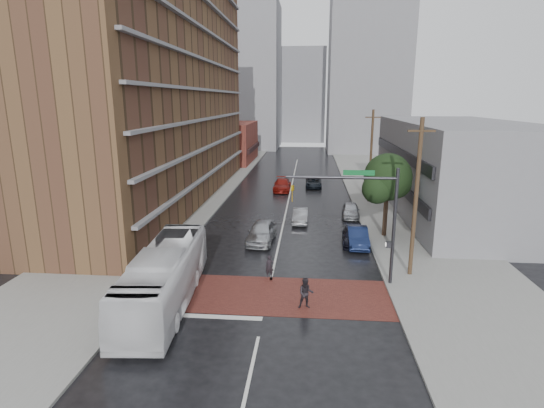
# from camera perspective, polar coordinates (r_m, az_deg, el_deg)

# --- Properties ---
(ground) EXTENTS (160.00, 160.00, 0.00)m
(ground) POSITION_cam_1_polar(r_m,az_deg,el_deg) (24.65, -0.70, -12.62)
(ground) COLOR black
(ground) RESTS_ON ground
(crosswalk) EXTENTS (14.00, 5.00, 0.02)m
(crosswalk) POSITION_cam_1_polar(r_m,az_deg,el_deg) (25.09, -0.59, -12.10)
(crosswalk) COLOR maroon
(crosswalk) RESTS_ON ground
(sidewalk_west) EXTENTS (9.00, 90.00, 0.15)m
(sidewalk_west) POSITION_cam_1_polar(r_m,az_deg,el_deg) (50.12, -10.99, 1.02)
(sidewalk_west) COLOR gray
(sidewalk_west) RESTS_ON ground
(sidewalk_east) EXTENTS (9.00, 90.00, 0.15)m
(sidewalk_east) POSITION_cam_1_polar(r_m,az_deg,el_deg) (49.09, 15.80, 0.47)
(sidewalk_east) COLOR gray
(sidewalk_east) RESTS_ON ground
(apartment_block) EXTENTS (10.00, 44.00, 28.00)m
(apartment_block) POSITION_cam_1_polar(r_m,az_deg,el_deg) (48.83, -15.05, 16.94)
(apartment_block) COLOR brown
(apartment_block) RESTS_ON ground
(storefront_west) EXTENTS (8.00, 16.00, 7.00)m
(storefront_west) POSITION_cam_1_polar(r_m,az_deg,el_deg) (77.64, -5.60, 8.25)
(storefront_west) COLOR brown
(storefront_west) RESTS_ON ground
(building_east) EXTENTS (11.00, 26.00, 9.00)m
(building_east) POSITION_cam_1_polar(r_m,az_deg,el_deg) (44.78, 23.63, 4.36)
(building_east) COLOR gray
(building_east) RESTS_ON ground
(distant_tower_west) EXTENTS (18.00, 16.00, 32.00)m
(distant_tower_west) POSITION_cam_1_polar(r_m,az_deg,el_deg) (101.39, -4.35, 16.65)
(distant_tower_west) COLOR gray
(distant_tower_west) RESTS_ON ground
(distant_tower_east) EXTENTS (16.00, 14.00, 36.00)m
(distant_tower_east) POSITION_cam_1_polar(r_m,az_deg,el_deg) (94.95, 12.77, 17.77)
(distant_tower_east) COLOR gray
(distant_tower_east) RESTS_ON ground
(distant_tower_center) EXTENTS (12.00, 10.00, 24.00)m
(distant_tower_center) POSITION_cam_1_polar(r_m,az_deg,el_deg) (116.98, 4.08, 14.32)
(distant_tower_center) COLOR gray
(distant_tower_center) RESTS_ON ground
(street_tree) EXTENTS (4.20, 4.10, 6.90)m
(street_tree) POSITION_cam_1_polar(r_m,az_deg,el_deg) (35.12, 15.29, 3.10)
(street_tree) COLOR #332319
(street_tree) RESTS_ON ground
(signal_mast) EXTENTS (6.50, 0.30, 7.20)m
(signal_mast) POSITION_cam_1_polar(r_m,az_deg,el_deg) (25.50, 13.04, -0.72)
(signal_mast) COLOR #2D2D33
(signal_mast) RESTS_ON ground
(utility_pole_near) EXTENTS (1.60, 0.26, 10.00)m
(utility_pole_near) POSITION_cam_1_polar(r_m,az_deg,el_deg) (27.40, 18.79, 0.77)
(utility_pole_near) COLOR #473321
(utility_pole_near) RESTS_ON ground
(utility_pole_far) EXTENTS (1.60, 0.26, 10.00)m
(utility_pole_far) POSITION_cam_1_polar(r_m,az_deg,el_deg) (46.79, 13.15, 6.31)
(utility_pole_far) COLOR #473321
(utility_pole_far) RESTS_ON ground
(transit_bus) EXTENTS (3.55, 11.63, 3.19)m
(transit_bus) POSITION_cam_1_polar(r_m,az_deg,el_deg) (24.23, -14.19, -9.41)
(transit_bus) COLOR silver
(transit_bus) RESTS_ON ground
(pedestrian_a) EXTENTS (0.58, 0.44, 1.45)m
(pedestrian_a) POSITION_cam_1_polar(r_m,az_deg,el_deg) (27.08, -0.33, -8.42)
(pedestrian_a) COLOR black
(pedestrian_a) RESTS_ON ground
(pedestrian_b) EXTENTS (0.90, 0.73, 1.72)m
(pedestrian_b) POSITION_cam_1_polar(r_m,az_deg,el_deg) (23.36, 4.59, -11.89)
(pedestrian_b) COLOR black
(pedestrian_b) RESTS_ON ground
(car_travel_a) EXTENTS (2.26, 5.01, 1.67)m
(car_travel_a) POSITION_cam_1_polar(r_m,az_deg,el_deg) (33.52, -1.41, -3.78)
(car_travel_a) COLOR #AEB0B6
(car_travel_a) RESTS_ON ground
(car_travel_b) EXTENTS (1.41, 3.92, 1.28)m
(car_travel_b) POSITION_cam_1_polar(r_m,az_deg,el_deg) (38.92, 3.83, -1.60)
(car_travel_b) COLOR #93959A
(car_travel_b) RESTS_ON ground
(car_travel_c) EXTENTS (2.05, 5.02, 1.46)m
(car_travel_c) POSITION_cam_1_polar(r_m,az_deg,el_deg) (52.54, 1.37, 2.59)
(car_travel_c) COLOR maroon
(car_travel_c) RESTS_ON ground
(suv_travel) EXTENTS (2.03, 4.36, 1.21)m
(suv_travel) POSITION_cam_1_polar(r_m,az_deg,el_deg) (54.76, 5.61, 2.85)
(suv_travel) COLOR black
(suv_travel) RESTS_ON ground
(car_parked_near) EXTENTS (1.57, 4.37, 1.44)m
(car_parked_near) POSITION_cam_1_polar(r_m,az_deg,el_deg) (33.40, 11.42, -4.34)
(car_parked_near) COLOR #121E42
(car_parked_near) RESTS_ON ground
(car_parked_mid) EXTENTS (1.90, 4.16, 1.18)m
(car_parked_mid) POSITION_cam_1_polar(r_m,az_deg,el_deg) (33.79, 10.84, -4.33)
(car_parked_mid) COLOR black
(car_parked_mid) RESTS_ON ground
(car_parked_far) EXTENTS (1.84, 4.10, 1.37)m
(car_parked_far) POSITION_cam_1_polar(r_m,az_deg,el_deg) (41.37, 10.53, -0.81)
(car_parked_far) COLOR #ADB0B5
(car_parked_far) RESTS_ON ground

